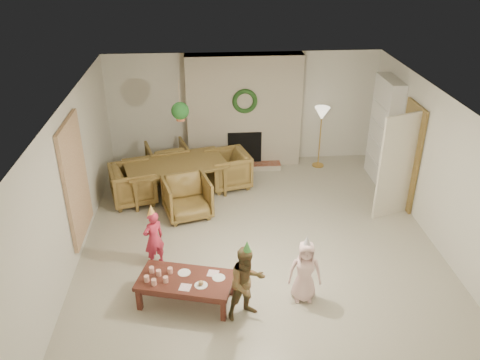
{
  "coord_description": "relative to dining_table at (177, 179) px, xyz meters",
  "views": [
    {
      "loc": [
        -0.84,
        -6.95,
        4.87
      ],
      "look_at": [
        -0.3,
        0.4,
        1.05
      ],
      "focal_mm": 36.74,
      "sensor_mm": 36.0,
      "label": 1
    }
  ],
  "objects": [
    {
      "name": "floor",
      "position": [
        1.47,
        -1.89,
        -0.35
      ],
      "size": [
        7.0,
        7.0,
        0.0
      ],
      "primitive_type": "plane",
      "color": "#B7B29E",
      "rests_on": "ground"
    },
    {
      "name": "ceiling",
      "position": [
        1.47,
        -1.89,
        2.15
      ],
      "size": [
        7.0,
        7.0,
        0.0
      ],
      "primitive_type": "plane",
      "rotation": [
        3.14,
        0.0,
        0.0
      ],
      "color": "white",
      "rests_on": "wall_back"
    },
    {
      "name": "wall_back",
      "position": [
        1.47,
        1.61,
        0.9
      ],
      "size": [
        7.0,
        0.0,
        7.0
      ],
      "primitive_type": "plane",
      "rotation": [
        1.57,
        0.0,
        0.0
      ],
      "color": "silver",
      "rests_on": "floor"
    },
    {
      "name": "wall_front",
      "position": [
        1.47,
        -5.39,
        0.9
      ],
      "size": [
        7.0,
        0.0,
        7.0
      ],
      "primitive_type": "plane",
      "rotation": [
        -1.57,
        0.0,
        0.0
      ],
      "color": "silver",
      "rests_on": "floor"
    },
    {
      "name": "wall_left",
      "position": [
        -1.53,
        -1.89,
        0.9
      ],
      "size": [
        0.0,
        7.0,
        7.0
      ],
      "primitive_type": "plane",
      "rotation": [
        1.57,
        0.0,
        1.57
      ],
      "color": "silver",
      "rests_on": "floor"
    },
    {
      "name": "wall_right",
      "position": [
        4.47,
        -1.89,
        0.9
      ],
      "size": [
        0.0,
        7.0,
        7.0
      ],
      "primitive_type": "plane",
      "rotation": [
        1.57,
        0.0,
        -1.57
      ],
      "color": "silver",
      "rests_on": "floor"
    },
    {
      "name": "fireplace_mass",
      "position": [
        1.47,
        1.41,
        0.9
      ],
      "size": [
        2.5,
        0.4,
        2.5
      ],
      "primitive_type": "cube",
      "color": "brown",
      "rests_on": "floor"
    },
    {
      "name": "fireplace_hearth",
      "position": [
        1.47,
        1.06,
        -0.29
      ],
      "size": [
        1.6,
        0.3,
        0.12
      ],
      "primitive_type": "cube",
      "color": "maroon",
      "rests_on": "floor"
    },
    {
      "name": "fireplace_firebox",
      "position": [
        1.47,
        1.23,
        0.1
      ],
      "size": [
        0.75,
        0.12,
        0.75
      ],
      "primitive_type": "cube",
      "color": "black",
      "rests_on": "floor"
    },
    {
      "name": "fireplace_wreath",
      "position": [
        1.47,
        1.18,
        1.2
      ],
      "size": [
        0.54,
        0.1,
        0.54
      ],
      "primitive_type": "torus",
      "rotation": [
        1.57,
        0.0,
        0.0
      ],
      "color": "#1A4319",
      "rests_on": "fireplace_mass"
    },
    {
      "name": "floor_lamp_base",
      "position": [
        3.14,
        1.11,
        -0.33
      ],
      "size": [
        0.26,
        0.26,
        0.03
      ],
      "primitive_type": "cylinder",
      "color": "gold",
      "rests_on": "floor"
    },
    {
      "name": "floor_lamp_post",
      "position": [
        3.14,
        1.11,
        0.31
      ],
      "size": [
        0.03,
        0.03,
        1.26
      ],
      "primitive_type": "cylinder",
      "color": "gold",
      "rests_on": "floor"
    },
    {
      "name": "floor_lamp_shade",
      "position": [
        3.14,
        1.11,
        0.91
      ],
      "size": [
        0.34,
        0.34,
        0.28
      ],
      "primitive_type": "cone",
      "rotation": [
        3.14,
        0.0,
        0.0
      ],
      "color": "beige",
      "rests_on": "floor_lamp_post"
    },
    {
      "name": "bookshelf_carcass",
      "position": [
        4.31,
        0.41,
        0.75
      ],
      "size": [
        0.3,
        1.0,
        2.2
      ],
      "primitive_type": "cube",
      "color": "white",
      "rests_on": "floor"
    },
    {
      "name": "bookshelf_shelf_a",
      "position": [
        4.29,
        0.41,
        0.1
      ],
      "size": [
        0.3,
        0.92,
        0.03
      ],
      "primitive_type": "cube",
      "color": "white",
      "rests_on": "bookshelf_carcass"
    },
    {
      "name": "bookshelf_shelf_b",
      "position": [
        4.29,
        0.41,
        0.5
      ],
      "size": [
        0.3,
        0.92,
        0.03
      ],
      "primitive_type": "cube",
      "color": "white",
      "rests_on": "bookshelf_carcass"
    },
    {
      "name": "bookshelf_shelf_c",
      "position": [
        4.29,
        0.41,
        0.9
      ],
      "size": [
        0.3,
        0.92,
        0.03
      ],
      "primitive_type": "cube",
      "color": "white",
      "rests_on": "bookshelf_carcass"
    },
    {
      "name": "bookshelf_shelf_d",
      "position": [
        4.29,
        0.41,
        1.3
      ],
      "size": [
        0.3,
        0.92,
        0.03
      ],
      "primitive_type": "cube",
      "color": "white",
      "rests_on": "bookshelf_carcass"
    },
    {
      "name": "books_row_lower",
      "position": [
        4.27,
        0.26,
        0.24
      ],
      "size": [
        0.2,
        0.4,
        0.24
      ],
      "primitive_type": "cube",
      "color": "#99331C",
      "rests_on": "bookshelf_shelf_a"
    },
    {
      "name": "books_row_mid",
      "position": [
        4.27,
        0.46,
        0.64
      ],
      "size": [
        0.2,
        0.44,
        0.24
      ],
      "primitive_type": "cube",
      "color": "#275E90",
      "rests_on": "bookshelf_shelf_b"
    },
    {
      "name": "books_row_upper",
      "position": [
        4.27,
        0.31,
        1.03
      ],
      "size": [
        0.2,
        0.36,
        0.22
      ],
      "primitive_type": "cube",
      "color": "#AF9025",
      "rests_on": "bookshelf_shelf_c"
    },
    {
      "name": "door_frame",
      "position": [
        4.43,
        -0.69,
        0.67
      ],
      "size": [
        0.05,
        0.86,
        2.04
      ],
      "primitive_type": "cube",
      "color": "brown",
      "rests_on": "floor"
    },
    {
      "name": "door_leaf",
      "position": [
        4.05,
        -1.07,
        0.65
      ],
      "size": [
        0.77,
        0.32,
        2.0
      ],
      "primitive_type": "cube",
      "rotation": [
        0.0,
        0.0,
        -1.22
      ],
      "color": "beige",
      "rests_on": "floor"
    },
    {
      "name": "curtain_panel",
      "position": [
        -1.49,
        -1.69,
        0.9
      ],
      "size": [
        0.06,
        1.2,
        2.0
      ],
      "primitive_type": "cube",
      "color": "beige",
      "rests_on": "wall_left"
    },
    {
      "name": "dining_table",
      "position": [
        0.0,
        0.0,
        0.0
      ],
      "size": [
        2.19,
        1.58,
        0.69
      ],
      "primitive_type": "imported",
      "rotation": [
        0.0,
        0.0,
        0.27
      ],
      "color": "brown",
      "rests_on": "floor"
    },
    {
      "name": "dining_chair_near",
      "position": [
        0.23,
        -0.83,
        0.04
      ],
      "size": [
        1.01,
        1.03,
        0.76
      ],
      "primitive_type": "imported",
      "rotation": [
        0.0,
        0.0,
        0.27
      ],
      "color": "brown",
      "rests_on": "floor"
    },
    {
      "name": "dining_chair_far",
      "position": [
        -0.23,
        0.83,
        0.04
      ],
      "size": [
        1.01,
        1.03,
        0.76
      ],
      "primitive_type": "imported",
      "rotation": [
        0.0,
        0.0,
        3.41
      ],
      "color": "brown",
      "rests_on": "floor"
    },
    {
      "name": "dining_chair_left",
      "position": [
        -0.83,
        -0.23,
        0.04
      ],
      "size": [
        1.03,
        1.01,
        0.76
      ],
      "primitive_type": "imported",
      "rotation": [
        0.0,
        0.0,
        1.84
      ],
      "color": "brown",
      "rests_on": "floor"
    },
    {
      "name": "dining_chair_right",
      "position": [
        1.04,
        0.29,
        0.04
      ],
      "size": [
        1.03,
        1.01,
        0.76
      ],
      "primitive_type": "imported",
      "rotation": [
        0.0,
        0.0,
        -1.3
      ],
      "color": "brown",
      "rests_on": "floor"
    },
    {
      "name": "hanging_plant_cord",
      "position": [
        0.17,
        -0.39,
        1.8
      ],
      "size": [
        0.01,
        0.01,
        0.7
      ],
      "primitive_type": "cylinder",
      "color": "tan",
      "rests_on": "ceiling"
    },
    {
      "name": "hanging_plant_pot",
      "position": [
        0.17,
        -0.39,
        1.45
      ],
      "size": [
        0.16,
        0.16,
        0.12
      ],
      "primitive_type": "cylinder",
      "color": "#A95536",
      "rests_on": "hanging_plant_cord"
    },
    {
      "name": "hanging_plant_foliage",
      "position": [
        0.17,
        -0.39,
        1.57
      ],
      "size": [
        0.32,
        0.32,
        0.32
      ],
      "primitive_type": "sphere",
      "color": "#1A4E1E",
      "rests_on": "hanging_plant_pot"
    },
    {
      "name": "coffee_table_top",
      "position": [
        0.26,
        -3.25,
        0.04
      ],
      "size": [
        1.47,
        0.99,
        0.06
      ],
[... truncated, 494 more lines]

